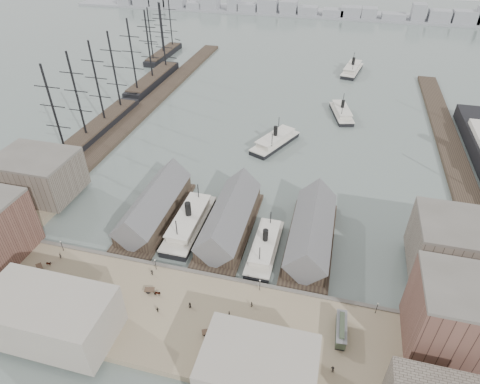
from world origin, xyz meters
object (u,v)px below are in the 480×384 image
(ferry_docked_west, at_px, (189,222))
(horse_cart_left, at_px, (47,265))
(tram, at_px, (341,330))
(horse_cart_right, at_px, (213,337))
(horse_cart_center, at_px, (155,293))

(ferry_docked_west, xyz_separation_m, horse_cart_left, (-32.62, -28.29, 0.32))
(tram, distance_m, horse_cart_right, 30.49)
(ferry_docked_west, bearing_deg, horse_cart_right, -62.17)
(horse_cart_right, bearing_deg, ferry_docked_west, 3.10)
(ferry_docked_west, xyz_separation_m, tram, (49.66, -30.04, 1.22))
(ferry_docked_west, height_order, horse_cart_center, ferry_docked_west)
(ferry_docked_west, relative_size, horse_cart_right, 6.29)
(ferry_docked_west, height_order, tram, ferry_docked_west)
(horse_cart_left, height_order, horse_cart_right, horse_cart_left)
(horse_cart_center, xyz_separation_m, horse_cart_right, (19.01, -8.86, 0.01))
(ferry_docked_west, height_order, horse_cart_left, ferry_docked_west)
(ferry_docked_west, distance_m, horse_cart_left, 43.18)
(tram, height_order, horse_cart_right, tram)
(horse_cart_center, relative_size, horse_cart_right, 1.03)
(ferry_docked_west, distance_m, horse_cart_center, 29.95)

